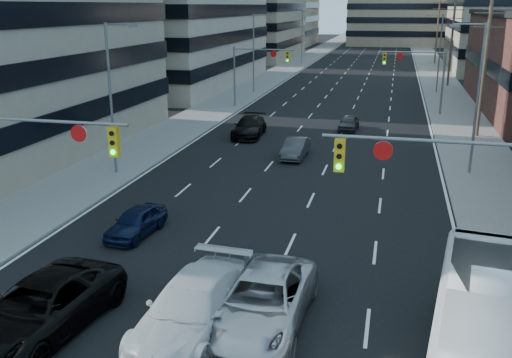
{
  "coord_description": "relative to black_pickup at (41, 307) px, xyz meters",
  "views": [
    {
      "loc": [
        5.73,
        -10.49,
        9.93
      ],
      "look_at": [
        -0.25,
        14.1,
        2.2
      ],
      "focal_mm": 40.0,
      "sensor_mm": 36.0,
      "label": 1
    }
  ],
  "objects": [
    {
      "name": "silver_suv",
      "position": [
        6.65,
        2.09,
        -0.01
      ],
      "size": [
        2.98,
        6.17,
        1.69
      ],
      "primitive_type": "imported",
      "rotation": [
        0.0,
        0.0,
        -0.03
      ],
      "color": "#B4B4B9",
      "rests_on": "ground"
    },
    {
      "name": "streetlight_right_near",
      "position": [
        14.92,
        21.64,
        4.19
      ],
      "size": [
        2.03,
        0.22,
        9.0
      ],
      "color": "slate",
      "rests_on": "ground"
    },
    {
      "name": "sedan_grey_right",
      "position": [
        6.81,
        33.17,
        -0.25
      ],
      "size": [
        1.67,
        3.65,
        1.22
      ],
      "primitive_type": "imported",
      "rotation": [
        0.0,
        0.0,
        -0.07
      ],
      "color": "#2E2E30",
      "rests_on": "ground"
    },
    {
      "name": "utility_pole_distant",
      "position": [
        16.78,
        92.64,
        4.92
      ],
      "size": [
        2.2,
        0.28,
        11.0
      ],
      "color": "#4C3D2D",
      "rests_on": "ground"
    },
    {
      "name": "transit_bus",
      "position": [
        12.98,
        -0.65,
        0.71
      ],
      "size": [
        4.15,
        11.55,
        3.15
      ],
      "primitive_type": "imported",
      "rotation": [
        0.0,
        0.0,
        -0.14
      ],
      "color": "white",
      "rests_on": "ground"
    },
    {
      "name": "road_surface",
      "position": [
        4.58,
        126.64,
        -0.85
      ],
      "size": [
        18.0,
        300.0,
        0.02
      ],
      "primitive_type": "cube",
      "color": "black",
      "rests_on": "ground"
    },
    {
      "name": "sedan_grey_center",
      "position": [
        4.04,
        23.24,
        -0.2
      ],
      "size": [
        1.49,
        4.03,
        1.32
      ],
      "primitive_type": "imported",
      "rotation": [
        0.0,
        0.0,
        -0.02
      ],
      "color": "#37373A",
      "rests_on": "ground"
    },
    {
      "name": "streetlight_left_far",
      "position": [
        -5.76,
        86.64,
        4.19
      ],
      "size": [
        2.03,
        0.22,
        9.0
      ],
      "color": "slate",
      "rests_on": "ground"
    },
    {
      "name": "signal_near_right",
      "position": [
        12.04,
        4.64,
        3.47
      ],
      "size": [
        6.59,
        0.33,
        6.0
      ],
      "color": "slate",
      "rests_on": "ground"
    },
    {
      "name": "sidewalk_left",
      "position": [
        -6.92,
        126.64,
        -0.79
      ],
      "size": [
        5.0,
        300.0,
        0.15
      ],
      "primitive_type": "cube",
      "color": "slate",
      "rests_on": "ground"
    },
    {
      "name": "utility_pole_midblock",
      "position": [
        16.78,
        62.64,
        4.92
      ],
      "size": [
        2.2,
        0.28,
        11.0
      ],
      "color": "#4C3D2D",
      "rests_on": "ground"
    },
    {
      "name": "streetlight_right_far",
      "position": [
        14.92,
        56.64,
        4.19
      ],
      "size": [
        2.03,
        0.22,
        9.0
      ],
      "color": "slate",
      "rests_on": "ground"
    },
    {
      "name": "bg_block_left",
      "position": [
        -23.42,
        136.64,
        9.14
      ],
      "size": [
        24.0,
        24.0,
        20.0
      ],
      "primitive_type": "cube",
      "color": "#ADA089",
      "rests_on": "ground"
    },
    {
      "name": "office_left_far",
      "position": [
        -19.42,
        96.64,
        7.14
      ],
      "size": [
        20.0,
        30.0,
        16.0
      ],
      "primitive_type": "cube",
      "color": "gray",
      "rests_on": "ground"
    },
    {
      "name": "streetlight_left_near",
      "position": [
        -5.76,
        16.64,
        4.19
      ],
      "size": [
        2.03,
        0.22,
        9.0
      ],
      "color": "slate",
      "rests_on": "ground"
    },
    {
      "name": "signal_near_left",
      "position": [
        -2.87,
        4.64,
        3.47
      ],
      "size": [
        6.59,
        0.33,
        6.0
      ],
      "color": "slate",
      "rests_on": "ground"
    },
    {
      "name": "streetlight_left_mid",
      "position": [
        -5.76,
        51.64,
        4.19
      ],
      "size": [
        2.03,
        0.22,
        9.0
      ],
      "color": "slate",
      "rests_on": "ground"
    },
    {
      "name": "sedan_black_far",
      "position": [
        -0.62,
        28.83,
        -0.1
      ],
      "size": [
        2.43,
        5.38,
        1.53
      ],
      "primitive_type": "imported",
      "rotation": [
        0.0,
        0.0,
        0.06
      ],
      "color": "black",
      "rests_on": "ground"
    },
    {
      "name": "sidewalk_right",
      "position": [
        16.08,
        126.64,
        -0.79
      ],
      "size": [
        5.0,
        300.0,
        0.15
      ],
      "primitive_type": "cube",
      "color": "slate",
      "rests_on": "ground"
    },
    {
      "name": "black_pickup",
      "position": [
        0.0,
        0.0,
        0.0
      ],
      "size": [
        3.47,
        6.45,
        1.72
      ],
      "primitive_type": "imported",
      "rotation": [
        0.0,
        0.0,
        -0.1
      ],
      "color": "black",
      "rests_on": "ground"
    },
    {
      "name": "white_van",
      "position": [
        4.63,
        1.07,
        0.02
      ],
      "size": [
        2.85,
        6.23,
        1.77
      ],
      "primitive_type": "imported",
      "rotation": [
        0.0,
        0.0,
        -0.06
      ],
      "color": "silver",
      "rests_on": "ground"
    },
    {
      "name": "signal_far_right",
      "position": [
        12.27,
        41.64,
        3.44
      ],
      "size": [
        6.09,
        0.33,
        6.0
      ],
      "color": "slate",
      "rests_on": "ground"
    },
    {
      "name": "sedan_blue",
      "position": [
        -0.55,
        8.06,
        -0.22
      ],
      "size": [
        1.86,
        3.89,
        1.28
      ],
      "primitive_type": "imported",
      "rotation": [
        0.0,
        0.0,
        -0.09
      ],
      "color": "black",
      "rests_on": "ground"
    },
    {
      "name": "utility_pole_block",
      "position": [
        16.78,
        32.64,
        4.92
      ],
      "size": [
        2.2,
        0.28,
        11.0
      ],
      "color": "#4C3D2D",
      "rests_on": "ground"
    },
    {
      "name": "signal_far_left",
      "position": [
        -3.1,
        41.64,
        3.44
      ],
      "size": [
        6.09,
        0.33,
        6.0
      ],
      "color": "slate",
      "rests_on": "ground"
    }
  ]
}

